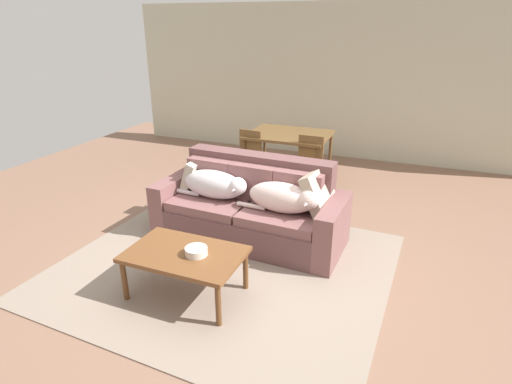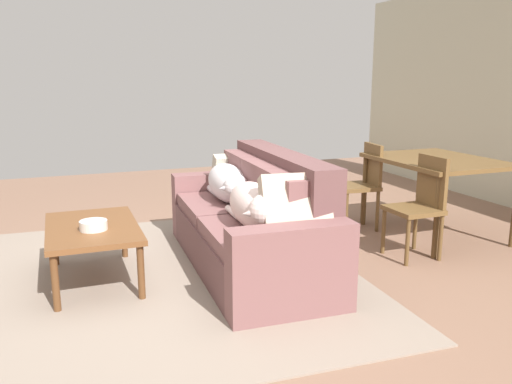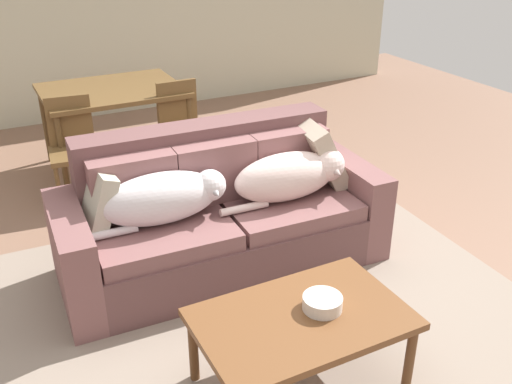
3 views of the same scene
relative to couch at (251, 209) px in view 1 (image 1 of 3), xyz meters
name	(u,v)px [view 1 (image 1 of 3)]	position (x,y,z in m)	size (l,w,h in m)	color
ground_plane	(251,253)	(0.15, -0.36, -0.36)	(10.00, 10.00, 0.00)	#84614D
back_partition	(336,82)	(0.15, 3.64, 0.99)	(8.00, 0.12, 2.70)	beige
area_rug	(225,266)	(0.00, -0.71, -0.36)	(3.26, 2.85, 0.01)	gray
couch	(251,209)	(0.00, 0.00, 0.00)	(2.20, 0.95, 0.95)	brown
dog_on_left_cushion	(216,185)	(-0.40, -0.09, 0.27)	(0.94, 0.35, 0.33)	silver
dog_on_right_cushion	(285,198)	(0.46, -0.16, 0.27)	(0.92, 0.37, 0.33)	beige
throw_pillow_by_left_arm	(194,175)	(-0.78, 0.08, 0.28)	(0.10, 0.39, 0.39)	#B3AD98
throw_pillow_by_right_arm	(319,193)	(0.79, 0.01, 0.32)	(0.12, 0.47, 0.47)	#B8A48E
coffee_table	(185,257)	(-0.12, -1.26, 0.04)	(1.04, 0.66, 0.45)	brown
bowl_on_coffee_table	(196,251)	(0.00, -1.26, 0.12)	(0.20, 0.20, 0.07)	silver
dining_table	(289,138)	(-0.19, 1.98, 0.34)	(1.24, 0.98, 0.77)	brown
dining_chair_near_left	(247,157)	(-0.67, 1.45, 0.13)	(0.44, 0.44, 0.88)	brown
dining_chair_near_right	(308,165)	(0.28, 1.43, 0.13)	(0.40, 0.40, 0.89)	brown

